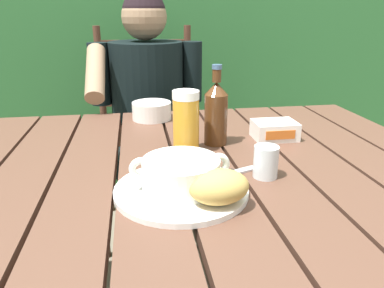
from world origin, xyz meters
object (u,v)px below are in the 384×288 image
beer_glass (186,122)px  butter_tub (275,130)px  beer_bottle (216,112)px  water_glass_small (266,162)px  diner_bowl (152,111)px  serving_plate (181,190)px  soup_bowl (181,173)px  table_knife (233,172)px  bread_roll (219,187)px  person_eating (148,107)px  chair_near_diner (148,138)px

beer_glass → butter_tub: (0.27, 0.07, -0.06)m
beer_bottle → water_glass_small: bearing=-74.8°
diner_bowl → serving_plate: bearing=-87.0°
soup_bowl → table_knife: 0.16m
serving_plate → bread_roll: size_ratio=2.25×
water_glass_small → bread_roll: bearing=-138.2°
person_eating → diner_bowl: size_ratio=8.76×
soup_bowl → chair_near_diner: bearing=91.6°
serving_plate → person_eating: bearing=92.1°
serving_plate → soup_bowl: size_ratio=1.33×
chair_near_diner → serving_plate: bearing=-88.4°
bread_roll → chair_near_diner: bearing=94.5°
beer_glass → chair_near_diner: bearing=94.8°
chair_near_diner → serving_plate: (0.03, -1.11, 0.26)m
person_eating → water_glass_small: person_eating is taller
soup_bowl → beer_bottle: bearing=64.7°
water_glass_small → butter_tub: water_glass_small is taller
person_eating → soup_bowl: bearing=-87.9°
soup_bowl → diner_bowl: soup_bowl is taller
serving_plate → butter_tub: 0.44m
bread_roll → diner_bowl: bread_roll is taller
bread_roll → table_knife: 0.17m
butter_tub → table_knife: bearing=-129.1°
soup_bowl → water_glass_small: (0.20, 0.05, -0.01)m
bread_roll → beer_bottle: (0.07, 0.36, 0.05)m
chair_near_diner → diner_bowl: bearing=-90.0°
beer_bottle → soup_bowl: bearing=-115.3°
person_eating → butter_tub: size_ratio=9.53×
diner_bowl → beer_bottle: bearing=-59.8°
beer_glass → bread_roll: bearing=-86.3°
serving_plate → soup_bowl: bearing=180.0°
table_knife → diner_bowl: diner_bowl is taller
person_eating → bread_roll: (0.10, -0.98, 0.09)m
person_eating → table_knife: size_ratio=7.28×
chair_near_diner → beer_glass: bearing=-85.2°
serving_plate → bread_roll: bread_roll is taller
chair_near_diner → soup_bowl: (0.03, -1.11, 0.30)m
soup_bowl → butter_tub: soup_bowl is taller
person_eating → diner_bowl: (0.00, -0.34, 0.07)m
serving_plate → diner_bowl: diner_bowl is taller
person_eating → beer_glass: person_eating is taller
person_eating → beer_bottle: (0.17, -0.62, 0.14)m
bread_roll → serving_plate: bearing=130.6°
beer_bottle → diner_bowl: bearing=120.2°
water_glass_small → diner_bowl: bearing=113.8°
water_glass_small → butter_tub: 0.28m
chair_near_diner → serving_plate: size_ratio=3.70×
beer_glass → serving_plate: bearing=-100.5°
beer_glass → table_knife: beer_glass is taller
serving_plate → bread_roll: bearing=-49.4°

